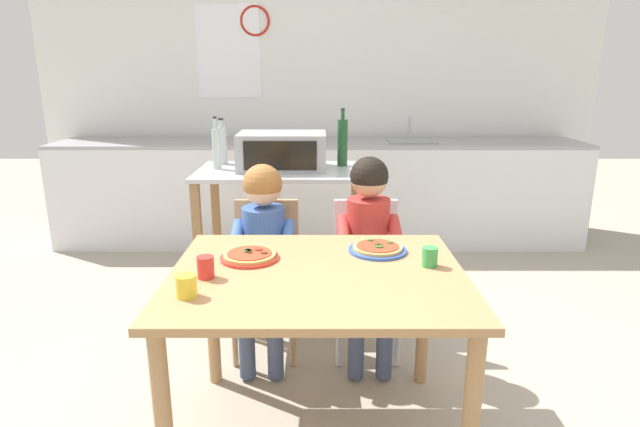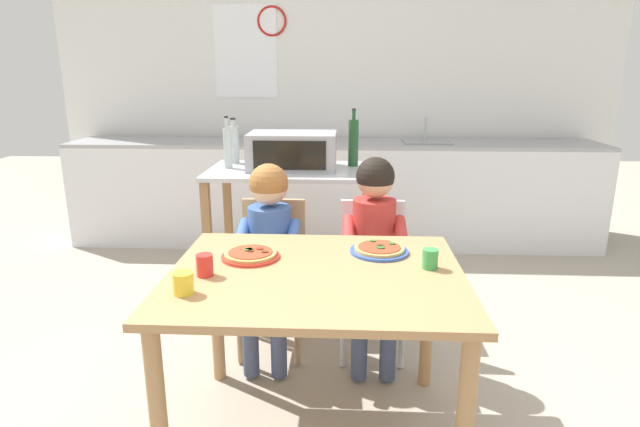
# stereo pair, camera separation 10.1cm
# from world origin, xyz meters

# --- Properties ---
(ground_plane) EXTENTS (11.81, 11.81, 0.00)m
(ground_plane) POSITION_xyz_m (0.00, 1.18, 0.00)
(ground_plane) COLOR #A89E8C
(back_wall_tiled) EXTENTS (5.04, 0.14, 2.70)m
(back_wall_tiled) POSITION_xyz_m (-0.00, 3.01, 1.35)
(back_wall_tiled) COLOR white
(back_wall_tiled) RESTS_ON ground
(kitchen_counter) EXTENTS (4.54, 0.60, 1.10)m
(kitchen_counter) POSITION_xyz_m (0.00, 2.60, 0.45)
(kitchen_counter) COLOR silver
(kitchen_counter) RESTS_ON ground
(kitchen_island_cart) EXTENTS (1.05, 0.64, 0.89)m
(kitchen_island_cart) POSITION_xyz_m (-0.23, 1.34, 0.60)
(kitchen_island_cart) COLOR #B7BABF
(kitchen_island_cart) RESTS_ON ground
(toaster_oven) EXTENTS (0.54, 0.38, 0.23)m
(toaster_oven) POSITION_xyz_m (-0.23, 1.36, 1.01)
(toaster_oven) COLOR #999BA0
(toaster_oven) RESTS_ON kitchen_island_cart
(bottle_squat_spirits) EXTENTS (0.07, 0.07, 0.30)m
(bottle_squat_spirits) POSITION_xyz_m (-0.64, 1.55, 1.02)
(bottle_squat_spirits) COLOR #ADB7B2
(bottle_squat_spirits) RESTS_ON kitchen_island_cart
(bottle_dark_olive_oil) EXTENTS (0.05, 0.05, 0.33)m
(bottle_dark_olive_oil) POSITION_xyz_m (-0.64, 1.36, 1.02)
(bottle_dark_olive_oil) COLOR #ADB7B2
(bottle_dark_olive_oil) RESTS_ON kitchen_island_cart
(bottle_tall_green_wine) EXTENTS (0.07, 0.07, 0.37)m
(bottle_tall_green_wine) POSITION_xyz_m (0.15, 1.48, 1.05)
(bottle_tall_green_wine) COLOR #1E4723
(bottle_tall_green_wine) RESTS_ON kitchen_island_cart
(dining_table) EXTENTS (1.14, 0.92, 0.74)m
(dining_table) POSITION_xyz_m (0.00, 0.00, 0.64)
(dining_table) COLOR #AD7F51
(dining_table) RESTS_ON ground
(dining_chair_left) EXTENTS (0.36, 0.36, 0.81)m
(dining_chair_left) POSITION_xyz_m (-0.28, 0.74, 0.48)
(dining_chair_left) COLOR tan
(dining_chair_left) RESTS_ON ground
(dining_chair_right) EXTENTS (0.36, 0.36, 0.81)m
(dining_chair_right) POSITION_xyz_m (0.26, 0.74, 0.48)
(dining_chair_right) COLOR silver
(dining_chair_right) RESTS_ON ground
(child_in_blue_striped_shirt) EXTENTS (0.32, 0.42, 1.02)m
(child_in_blue_striped_shirt) POSITION_xyz_m (-0.28, 0.63, 0.67)
(child_in_blue_striped_shirt) COLOR #424C6B
(child_in_blue_striped_shirt) RESTS_ON ground
(child_in_red_shirt) EXTENTS (0.32, 0.42, 1.06)m
(child_in_red_shirt) POSITION_xyz_m (0.26, 0.63, 0.69)
(child_in_red_shirt) COLOR #424C6B
(child_in_red_shirt) RESTS_ON ground
(pizza_plate_red_rimmed) EXTENTS (0.24, 0.24, 0.03)m
(pizza_plate_red_rimmed) POSITION_xyz_m (-0.28, 0.14, 0.76)
(pizza_plate_red_rimmed) COLOR red
(pizza_plate_red_rimmed) RESTS_ON dining_table
(pizza_plate_blue_rimmed) EXTENTS (0.25, 0.25, 0.03)m
(pizza_plate_blue_rimmed) POSITION_xyz_m (0.26, 0.23, 0.76)
(pizza_plate_blue_rimmed) COLOR #3356B7
(pizza_plate_blue_rimmed) RESTS_ON dining_table
(drinking_cup_yellow) EXTENTS (0.07, 0.07, 0.08)m
(drinking_cup_yellow) POSITION_xyz_m (-0.45, -0.23, 0.78)
(drinking_cup_yellow) COLOR yellow
(drinking_cup_yellow) RESTS_ON dining_table
(drinking_cup_green) EXTENTS (0.06, 0.06, 0.08)m
(drinking_cup_green) POSITION_xyz_m (0.44, 0.06, 0.78)
(drinking_cup_green) COLOR green
(drinking_cup_green) RESTS_ON dining_table
(drinking_cup_red) EXTENTS (0.06, 0.06, 0.08)m
(drinking_cup_red) POSITION_xyz_m (-0.42, -0.06, 0.78)
(drinking_cup_red) COLOR red
(drinking_cup_red) RESTS_ON dining_table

